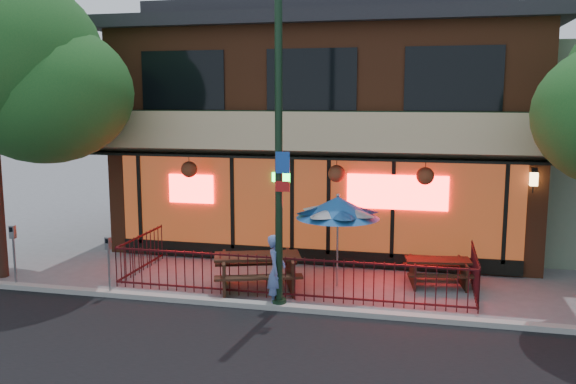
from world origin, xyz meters
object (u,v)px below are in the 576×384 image
picnic_table_right (438,268)px  picnic_table_left (257,267)px  pedestrian (277,271)px  street_light (279,164)px  parking_meter_near (109,256)px  parking_meter_far (14,246)px  patio_umbrella (338,207)px

picnic_table_right → picnic_table_left: bearing=-162.2°
picnic_table_left → pedestrian: size_ratio=1.49×
street_light → parking_meter_near: (-4.00, -0.08, -2.21)m
street_light → picnic_table_right: bearing=35.9°
street_light → pedestrian: (-0.08, 0.09, -2.35)m
picnic_table_left → parking_meter_near: size_ratio=1.73×
picnic_table_left → parking_meter_far: (-5.74, -1.10, 0.46)m
pedestrian → parking_meter_far: 6.47m
parking_meter_near → parking_meter_far: bearing=178.2°
patio_umbrella → picnic_table_left: bearing=-158.1°
picnic_table_right → parking_meter_far: parking_meter_far is taller
street_light → patio_umbrella: size_ratio=3.07×
parking_meter_near → patio_umbrella: bearing=20.8°
parking_meter_near → picnic_table_left: bearing=20.2°
street_light → picnic_table_right: street_light is taller
street_light → parking_meter_near: 4.57m
picnic_table_left → parking_meter_near: (-3.20, -1.18, 0.37)m
picnic_table_left → patio_umbrella: (1.80, 0.72, 1.38)m
picnic_table_right → patio_umbrella: 2.88m
patio_umbrella → pedestrian: (-1.08, -1.74, -1.14)m
picnic_table_right → pedestrian: 4.19m
street_light → patio_umbrella: street_light is taller
picnic_table_right → pedestrian: size_ratio=1.05×
picnic_table_right → parking_meter_far: (-9.92, -2.44, 0.60)m
street_light → parking_meter_far: street_light is taller
street_light → picnic_table_left: bearing=126.0°
pedestrian → street_light: bearing=-138.1°
parking_meter_near → parking_meter_far: size_ratio=0.91×
picnic_table_right → parking_meter_near: size_ratio=1.22×
picnic_table_left → picnic_table_right: size_ratio=1.42×
picnic_table_left → parking_meter_near: parking_meter_near is taller
picnic_table_right → parking_meter_near: 7.81m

